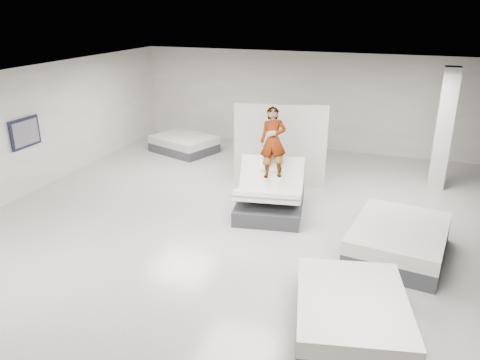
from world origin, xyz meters
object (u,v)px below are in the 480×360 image
at_px(remote, 280,170).
at_px(wall_poster, 25,133).
at_px(divider_panel, 280,146).
at_px(flat_bed_right_near, 351,314).
at_px(flat_bed_right_far, 398,240).
at_px(person, 273,156).
at_px(column, 444,129).
at_px(flat_bed_left_far, 184,144).
at_px(hero_bed, 270,197).

bearing_deg(remote, wall_poster, 178.13).
relative_size(divider_panel, flat_bed_right_near, 1.00).
xyz_separation_m(flat_bed_right_far, wall_poster, (-9.15, 0.16, 1.29)).
distance_m(person, column, 4.71).
bearing_deg(divider_panel, flat_bed_left_far, 140.50).
bearing_deg(wall_poster, flat_bed_right_far, -0.98).
relative_size(hero_bed, divider_panel, 0.91).
relative_size(divider_panel, flat_bed_right_far, 1.00).
relative_size(flat_bed_right_near, column, 0.77).
distance_m(flat_bed_right_near, wall_poster, 9.14).
xyz_separation_m(hero_bed, person, (-0.06, 0.33, 0.89)).
bearing_deg(flat_bed_left_far, divider_panel, -26.24).
xyz_separation_m(flat_bed_right_near, flat_bed_left_far, (-6.47, 7.38, -0.03)).
height_order(flat_bed_right_far, column, column).
xyz_separation_m(hero_bed, flat_bed_left_far, (-4.09, 3.67, -0.14)).
bearing_deg(divider_panel, column, 4.99).
bearing_deg(person, flat_bed_right_far, -34.53).
bearing_deg(flat_bed_right_near, person, 121.12).
relative_size(remote, wall_poster, 0.15).
relative_size(divider_panel, flat_bed_left_far, 1.06).
bearing_deg(person, column, 26.43).
bearing_deg(flat_bed_right_far, divider_panel, 138.68).
height_order(remote, wall_poster, wall_poster).
bearing_deg(divider_panel, wall_poster, -168.94).
bearing_deg(flat_bed_right_far, column, 79.26).
bearing_deg(hero_bed, divider_panel, 99.07).
height_order(person, divider_panel, divider_panel).
height_order(divider_panel, column, column).
distance_m(flat_bed_right_near, flat_bed_left_far, 9.81).
distance_m(person, flat_bed_right_far, 3.44).
bearing_deg(column, person, -143.65).
height_order(remote, divider_panel, divider_panel).
bearing_deg(column, flat_bed_right_near, -101.14).
bearing_deg(flat_bed_left_far, remote, -40.21).
xyz_separation_m(hero_bed, remote, (0.22, 0.03, 0.68)).
xyz_separation_m(hero_bed, column, (3.72, 3.12, 1.20)).
relative_size(hero_bed, flat_bed_right_near, 0.91).
bearing_deg(hero_bed, flat_bed_left_far, 138.11).
relative_size(remote, flat_bed_right_near, 0.06).
height_order(hero_bed, flat_bed_right_near, hero_bed).
height_order(divider_panel, flat_bed_left_far, divider_panel).
bearing_deg(flat_bed_right_near, wall_poster, 161.80).
relative_size(hero_bed, flat_bed_right_far, 0.91).
bearing_deg(hero_bed, wall_poster, -171.90).
bearing_deg(wall_poster, flat_bed_right_near, -18.20).
bearing_deg(flat_bed_left_far, wall_poster, -114.96).
bearing_deg(remote, flat_bed_right_far, -31.32).
height_order(flat_bed_right_near, column, column).
bearing_deg(flat_bed_right_far, flat_bed_left_far, 146.18).
distance_m(flat_bed_left_far, wall_poster, 5.19).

